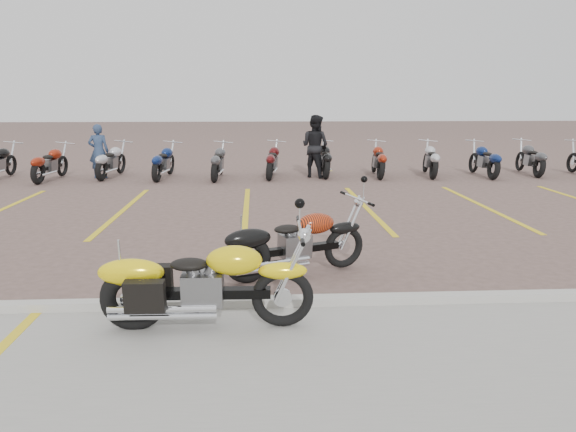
% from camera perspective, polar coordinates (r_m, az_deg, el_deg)
% --- Properties ---
extents(ground, '(100.00, 100.00, 0.00)m').
position_cam_1_polar(ground, '(8.63, -4.68, -4.46)').
color(ground, '#715751').
rests_on(ground, ground).
extents(concrete_apron, '(60.00, 5.00, 0.01)m').
position_cam_1_polar(concrete_apron, '(4.50, -6.03, -20.81)').
color(concrete_apron, '#9E9B93').
rests_on(concrete_apron, ground).
extents(curb, '(60.00, 0.18, 0.12)m').
position_cam_1_polar(curb, '(6.72, -5.07, -8.79)').
color(curb, '#ADAAA3').
rests_on(curb, ground).
extents(parking_stripes, '(38.00, 5.50, 0.01)m').
position_cam_1_polar(parking_stripes, '(12.52, -4.27, 0.74)').
color(parking_stripes, gold).
rests_on(parking_stripes, ground).
extents(yellow_cruiser, '(2.26, 0.34, 0.93)m').
position_cam_1_polar(yellow_cruiser, '(6.05, -8.71, -7.21)').
color(yellow_cruiser, black).
rests_on(yellow_cruiser, ground).
extents(flame_cruiser, '(2.01, 0.91, 0.87)m').
position_cam_1_polar(flame_cruiser, '(7.73, 0.55, -3.05)').
color(flame_cruiser, black).
rests_on(flame_cruiser, ground).
extents(person_a, '(0.65, 0.47, 1.65)m').
position_cam_1_polar(person_a, '(18.14, -18.68, 6.25)').
color(person_a, navy).
rests_on(person_a, ground).
extents(person_b, '(1.18, 1.15, 1.91)m').
position_cam_1_polar(person_b, '(17.41, 2.77, 7.09)').
color(person_b, black).
rests_on(person_b, ground).
extents(bg_bike_row, '(22.18, 2.03, 1.10)m').
position_cam_1_polar(bg_bike_row, '(17.58, 6.43, 5.74)').
color(bg_bike_row, black).
rests_on(bg_bike_row, ground).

